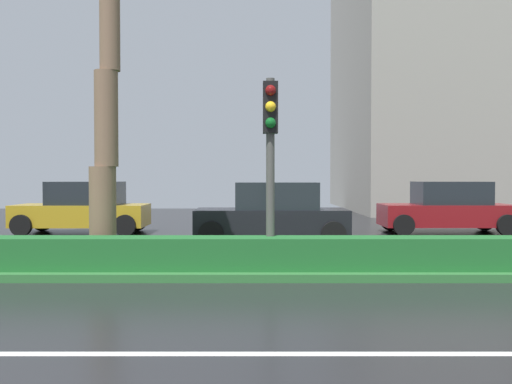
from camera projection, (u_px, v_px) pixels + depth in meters
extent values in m
cube|color=black|center=(136.00, 261.00, 12.99)|extent=(90.00, 42.00, 0.10)
cube|color=#2D6B33|center=(125.00, 262.00, 11.98)|extent=(85.50, 4.00, 0.15)
cube|color=#1E6028|center=(108.00, 253.00, 10.57)|extent=(76.50, 0.70, 0.60)
cylinder|color=brown|center=(105.00, 214.00, 11.53)|extent=(0.54, 0.54, 1.93)
cylinder|color=brown|center=(108.00, 119.00, 11.49)|extent=(0.47, 0.47, 1.93)
cylinder|color=brown|center=(111.00, 23.00, 11.44)|extent=(0.41, 0.41, 1.93)
cylinder|color=#4C4C47|center=(272.00, 173.00, 10.72)|extent=(0.16, 0.16, 3.57)
cube|color=black|center=(272.00, 108.00, 10.69)|extent=(0.28, 0.32, 0.96)
sphere|color=maroon|center=(272.00, 90.00, 10.51)|extent=(0.20, 0.20, 0.20)
sphere|color=yellow|center=(272.00, 107.00, 10.52)|extent=(0.20, 0.20, 0.20)
sphere|color=#0F591E|center=(272.00, 123.00, 10.53)|extent=(0.20, 0.20, 0.20)
cube|color=#B28C1E|center=(84.00, 215.00, 18.92)|extent=(4.30, 1.76, 0.72)
cube|color=#1E2328|center=(88.00, 193.00, 18.90)|extent=(2.30, 1.58, 0.76)
cylinder|color=black|center=(23.00, 225.00, 18.03)|extent=(0.68, 0.22, 0.68)
cylinder|color=black|center=(44.00, 221.00, 19.83)|extent=(0.68, 0.22, 0.68)
cylinder|color=black|center=(127.00, 225.00, 18.02)|extent=(0.68, 0.22, 0.68)
cylinder|color=black|center=(139.00, 221.00, 19.82)|extent=(0.68, 0.22, 0.68)
cube|color=black|center=(273.00, 222.00, 16.18)|extent=(4.30, 1.76, 0.72)
cube|color=#1E2328|center=(278.00, 196.00, 16.16)|extent=(2.30, 1.58, 0.76)
cylinder|color=black|center=(213.00, 234.00, 15.29)|extent=(0.68, 0.22, 0.68)
cylinder|color=black|center=(217.00, 228.00, 17.09)|extent=(0.68, 0.22, 0.68)
cylinder|color=black|center=(335.00, 234.00, 15.28)|extent=(0.68, 0.22, 0.68)
cylinder|color=black|center=(327.00, 228.00, 17.08)|extent=(0.68, 0.22, 0.68)
cube|color=maroon|center=(448.00, 215.00, 18.98)|extent=(4.30, 1.76, 0.72)
cube|color=#1E2328|center=(453.00, 193.00, 18.96)|extent=(2.30, 1.58, 0.76)
cylinder|color=black|center=(405.00, 225.00, 18.09)|extent=(0.68, 0.22, 0.68)
cylinder|color=black|center=(392.00, 221.00, 19.89)|extent=(0.68, 0.22, 0.68)
cylinder|color=black|center=(509.00, 225.00, 18.08)|extent=(0.68, 0.22, 0.68)
cylinder|color=black|center=(486.00, 221.00, 19.88)|extent=(0.68, 0.22, 0.68)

